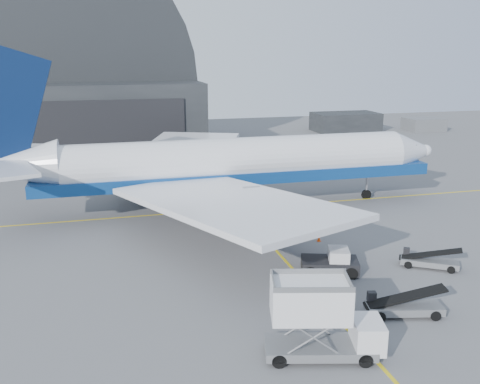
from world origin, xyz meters
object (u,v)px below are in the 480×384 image
object	(u,v)px
catering_truck	(320,320)
belt_loader_a	(403,306)
pushback_tug	(331,263)
airliner	(221,164)
belt_loader_b	(429,261)

from	to	relation	value
catering_truck	belt_loader_a	distance (m)	8.32
belt_loader_a	catering_truck	bearing A→B (deg)	-143.86
pushback_tug	catering_truck	bearing A→B (deg)	-99.03
pushback_tug	belt_loader_a	xyz separation A→B (m)	(1.72, -7.79, -0.15)
airliner	pushback_tug	xyz separation A→B (m)	(4.61, -19.49, -4.39)
airliner	catering_truck	bearing A→B (deg)	-92.13
airliner	belt_loader_b	xyz separation A→B (m)	(12.79, -20.53, -4.60)
catering_truck	pushback_tug	size ratio (longest dim) A/B	1.42
airliner	belt_loader_a	bearing A→B (deg)	-76.93
pushback_tug	belt_loader_a	size ratio (longest dim) A/B	0.92
airliner	catering_truck	world-z (taller)	airliner
belt_loader_b	pushback_tug	bearing A→B (deg)	-154.48
catering_truck	belt_loader_b	world-z (taller)	catering_truck
pushback_tug	belt_loader_b	bearing A→B (deg)	11.26
pushback_tug	belt_loader_b	world-z (taller)	pushback_tug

